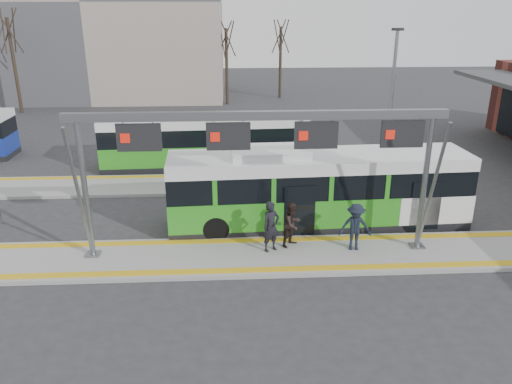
% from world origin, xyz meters
% --- Properties ---
extents(ground, '(120.00, 120.00, 0.00)m').
position_xyz_m(ground, '(0.00, 0.00, 0.00)').
color(ground, '#2D2D30').
rests_on(ground, ground).
extents(platform_main, '(22.00, 3.00, 0.15)m').
position_xyz_m(platform_main, '(0.00, 0.00, 0.07)').
color(platform_main, gray).
rests_on(platform_main, ground).
extents(platform_second, '(20.00, 3.00, 0.15)m').
position_xyz_m(platform_second, '(-4.00, 8.00, 0.07)').
color(platform_second, gray).
rests_on(platform_second, ground).
extents(tactile_main, '(22.00, 2.65, 0.02)m').
position_xyz_m(tactile_main, '(0.00, 0.00, 0.16)').
color(tactile_main, gold).
rests_on(tactile_main, platform_main).
extents(tactile_second, '(20.00, 0.35, 0.02)m').
position_xyz_m(tactile_second, '(-4.00, 9.15, 0.16)').
color(tactile_second, gold).
rests_on(tactile_second, platform_second).
extents(gantry, '(13.00, 1.68, 5.20)m').
position_xyz_m(gantry, '(-0.35, 0.25, 4.30)').
color(gantry, slate).
rests_on(gantry, platform_main).
extents(apartment_block, '(24.50, 12.50, 18.40)m').
position_xyz_m(apartment_block, '(-14.00, 36.00, 9.21)').
color(apartment_block, gray).
rests_on(apartment_block, ground).
extents(hero_bus, '(12.33, 3.14, 3.36)m').
position_xyz_m(hero_bus, '(2.13, 2.90, 1.54)').
color(hero_bus, black).
rests_on(hero_bus, ground).
extents(bg_bus_green, '(11.59, 2.95, 2.87)m').
position_xyz_m(bg_bus_green, '(-2.83, 11.33, 1.42)').
color(bg_bus_green, black).
rests_on(bg_bus_green, ground).
extents(passenger_a, '(0.83, 0.75, 1.91)m').
position_xyz_m(passenger_a, '(-0.01, 0.31, 1.10)').
color(passenger_a, black).
rests_on(passenger_a, platform_main).
extents(passenger_b, '(1.05, 1.05, 1.71)m').
position_xyz_m(passenger_b, '(0.82, 0.69, 1.01)').
color(passenger_b, black).
rests_on(passenger_b, platform_main).
extents(passenger_c, '(1.22, 0.78, 1.80)m').
position_xyz_m(passenger_c, '(3.08, 0.22, 1.05)').
color(passenger_c, black).
rests_on(passenger_c, platform_main).
extents(tree_left, '(1.40, 1.40, 7.72)m').
position_xyz_m(tree_left, '(-1.57, 30.79, 5.85)').
color(tree_left, '#382B21').
rests_on(tree_left, ground).
extents(tree_mid, '(1.40, 1.40, 7.73)m').
position_xyz_m(tree_mid, '(3.71, 34.02, 5.86)').
color(tree_mid, '#382B21').
rests_on(tree_mid, ground).
extents(tree_far, '(1.40, 1.40, 8.85)m').
position_xyz_m(tree_far, '(-19.34, 27.68, 6.71)').
color(tree_far, '#382B21').
rests_on(tree_far, ground).
extents(lamp_east, '(0.50, 0.25, 7.73)m').
position_xyz_m(lamp_east, '(6.18, 6.89, 4.11)').
color(lamp_east, slate).
rests_on(lamp_east, ground).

